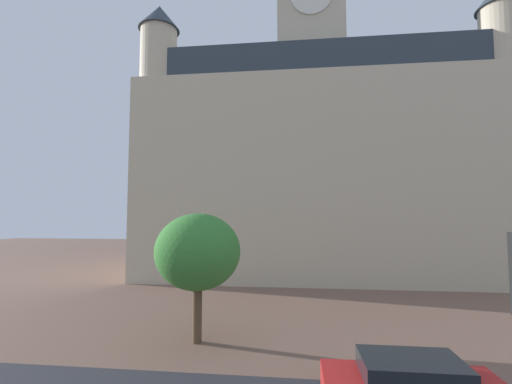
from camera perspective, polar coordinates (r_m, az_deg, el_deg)
name	(u,v)px	position (r m, az deg, el deg)	size (l,w,h in m)	color
landmark_building	(317,163)	(31.20, 10.00, 4.71)	(28.34, 14.80, 31.69)	beige
tree_curb_far	(198,252)	(13.76, -9.60, -9.78)	(3.31, 3.31, 4.93)	brown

